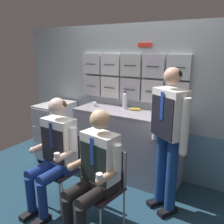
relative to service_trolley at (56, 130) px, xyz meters
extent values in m
cube|color=#1C394B|center=(1.32, -0.98, -0.53)|extent=(4.80, 4.80, 0.04)
cube|color=#97A4AB|center=(1.32, 0.40, 0.57)|extent=(4.20, 0.06, 2.15)
cube|color=#5C869E|center=(1.32, 0.36, -0.15)|extent=(4.12, 0.01, 0.72)
cube|color=#B4B4BB|center=(0.51, 0.34, 0.73)|extent=(0.31, 0.06, 0.31)
cylinder|color=#272728|center=(0.51, 0.30, 0.73)|extent=(0.17, 0.01, 0.01)
cube|color=silver|center=(0.85, 0.34, 0.73)|extent=(0.31, 0.06, 0.31)
cylinder|color=#1E292B|center=(0.85, 0.30, 0.73)|extent=(0.17, 0.01, 0.01)
cube|color=#AAA9B8|center=(1.19, 0.34, 0.73)|extent=(0.31, 0.06, 0.31)
cylinder|color=#212924|center=(1.19, 0.30, 0.73)|extent=(0.17, 0.01, 0.01)
cube|color=#BEB7C0|center=(1.53, 0.34, 0.73)|extent=(0.31, 0.06, 0.31)
cylinder|color=#1C2924|center=(1.53, 0.30, 0.73)|extent=(0.17, 0.01, 0.01)
cube|color=#BEB4B8|center=(1.87, 0.34, 0.73)|extent=(0.31, 0.06, 0.31)
cylinder|color=#1D2B2A|center=(1.87, 0.30, 0.73)|extent=(0.17, 0.01, 0.01)
cube|color=silver|center=(0.51, 0.34, 1.08)|extent=(0.31, 0.06, 0.31)
cylinder|color=#1E2830|center=(0.51, 0.30, 1.08)|extent=(0.17, 0.01, 0.01)
cube|color=silver|center=(0.85, 0.34, 1.08)|extent=(0.31, 0.06, 0.31)
cylinder|color=#21292A|center=(0.85, 0.30, 1.08)|extent=(0.17, 0.01, 0.01)
cube|color=#ACB5AF|center=(1.19, 0.34, 1.08)|extent=(0.31, 0.06, 0.31)
cylinder|color=#20252B|center=(1.19, 0.30, 1.08)|extent=(0.17, 0.01, 0.01)
cube|color=#ABA9BA|center=(1.53, 0.34, 1.08)|extent=(0.31, 0.06, 0.31)
cylinder|color=#262823|center=(1.53, 0.30, 1.08)|extent=(0.17, 0.01, 0.01)
cube|color=#A9B2B7|center=(1.87, 0.34, 1.08)|extent=(0.31, 0.06, 0.31)
cylinder|color=#1C2B24|center=(1.87, 0.30, 1.08)|extent=(0.17, 0.01, 0.01)
cube|color=red|center=(1.38, 0.35, 1.35)|extent=(0.20, 0.02, 0.05)
cube|color=#9E98A3|center=(1.27, 0.11, -0.04)|extent=(1.52, 0.52, 0.94)
cube|color=gray|center=(1.27, 0.11, 0.45)|extent=(1.55, 0.53, 0.03)
sphere|color=black|center=(-0.15, -0.27, -0.47)|extent=(0.07, 0.07, 0.07)
sphere|color=black|center=(0.16, -0.27, -0.47)|extent=(0.07, 0.07, 0.07)
sphere|color=black|center=(-0.15, 0.28, -0.47)|extent=(0.07, 0.07, 0.07)
sphere|color=black|center=(0.16, 0.28, -0.47)|extent=(0.07, 0.07, 0.07)
cube|color=silver|center=(0.00, 0.00, 0.00)|extent=(0.40, 0.64, 0.88)
cube|color=#ACADB3|center=(0.00, -0.32, -0.29)|extent=(0.35, 0.01, 0.24)
cube|color=#ACADB3|center=(0.00, -0.32, 0.00)|extent=(0.35, 0.01, 0.24)
cube|color=#ACADB3|center=(0.00, -0.32, 0.30)|extent=(0.35, 0.01, 0.24)
cylinder|color=#28282D|center=(0.00, -0.30, 0.42)|extent=(0.32, 0.02, 0.02)
cylinder|color=#A8AAAF|center=(0.69, -1.03, -0.30)|extent=(0.02, 0.02, 0.41)
cylinder|color=#A8AAAF|center=(1.05, -1.05, -0.30)|extent=(0.02, 0.02, 0.41)
cylinder|color=#A8AAAF|center=(0.71, -0.67, -0.30)|extent=(0.02, 0.02, 0.41)
cylinder|color=#A8AAAF|center=(1.07, -0.70, -0.30)|extent=(0.02, 0.02, 0.41)
cube|color=#2A1E29|center=(0.88, -0.86, -0.08)|extent=(0.42, 0.42, 0.02)
cube|color=#2A1E29|center=(0.89, -0.67, 0.13)|extent=(0.37, 0.05, 0.40)
cylinder|color=#A8AAAF|center=(0.71, -0.67, 0.13)|extent=(0.02, 0.02, 0.40)
cylinder|color=#A8AAAF|center=(1.07, -0.70, 0.13)|extent=(0.02, 0.02, 0.40)
cube|color=black|center=(0.76, -1.25, -0.48)|extent=(0.10, 0.22, 0.06)
cube|color=black|center=(0.95, -1.27, -0.48)|extent=(0.10, 0.22, 0.06)
cylinder|color=navy|center=(0.76, -1.21, -0.25)|extent=(0.10, 0.10, 0.41)
cylinder|color=navy|center=(0.96, -1.23, -0.25)|extent=(0.10, 0.10, 0.41)
cylinder|color=navy|center=(0.77, -1.04, -0.02)|extent=(0.15, 0.40, 0.13)
cylinder|color=navy|center=(0.97, -1.05, -0.02)|extent=(0.15, 0.40, 0.13)
cube|color=navy|center=(0.88, -0.86, -0.01)|extent=(0.36, 0.22, 0.12)
cube|color=white|center=(0.88, -0.84, 0.30)|extent=(0.39, 0.23, 0.50)
cube|color=black|center=(0.87, -0.95, 0.26)|extent=(0.34, 0.03, 0.40)
cube|color=navy|center=(0.87, -0.96, 0.39)|extent=(0.04, 0.01, 0.28)
cylinder|color=white|center=(0.66, -0.83, 0.35)|extent=(0.08, 0.08, 0.27)
cylinder|color=beige|center=(0.68, -0.94, 0.20)|extent=(0.08, 0.25, 0.07)
sphere|color=beige|center=(0.67, -1.06, 0.20)|extent=(0.08, 0.08, 0.08)
cylinder|color=white|center=(1.10, -0.86, 0.35)|extent=(0.08, 0.08, 0.27)
cylinder|color=beige|center=(1.07, -0.97, 0.20)|extent=(0.08, 0.25, 0.07)
sphere|color=beige|center=(1.06, -1.08, 0.20)|extent=(0.08, 0.08, 0.08)
cylinder|color=silver|center=(1.06, -1.08, 0.24)|extent=(0.06, 0.06, 0.06)
sphere|color=beige|center=(0.88, -0.84, 0.69)|extent=(0.20, 0.20, 0.20)
ellipsoid|color=brown|center=(0.88, -0.83, 0.70)|extent=(0.20, 0.19, 0.14)
cylinder|color=#A8AAAF|center=(1.30, -1.11, -0.30)|extent=(0.02, 0.02, 0.41)
cylinder|color=#A8AAAF|center=(1.36, -0.76, -0.30)|extent=(0.02, 0.02, 0.41)
cylinder|color=#A8AAAF|center=(1.72, -0.82, -0.30)|extent=(0.02, 0.02, 0.41)
cube|color=#2A1E29|center=(1.51, -0.97, -0.08)|extent=(0.46, 0.46, 0.02)
cube|color=#2A1E29|center=(1.54, -0.78, 0.13)|extent=(0.37, 0.09, 0.40)
cylinder|color=#A8AAAF|center=(1.36, -0.76, 0.13)|extent=(0.02, 0.02, 0.40)
cylinder|color=#A8AAAF|center=(1.72, -0.82, 0.13)|extent=(0.02, 0.02, 0.40)
cylinder|color=black|center=(1.36, -1.29, -0.25)|extent=(0.10, 0.10, 0.41)
cylinder|color=black|center=(1.39, -1.12, -0.02)|extent=(0.19, 0.40, 0.13)
cylinder|color=black|center=(1.57, -1.15, -0.02)|extent=(0.19, 0.40, 0.13)
cube|color=black|center=(1.51, -0.97, -0.01)|extent=(0.37, 0.25, 0.12)
cube|color=white|center=(1.51, -0.95, 0.29)|extent=(0.39, 0.26, 0.48)
cube|color=black|center=(1.49, -1.05, 0.25)|extent=(0.33, 0.07, 0.38)
cube|color=navy|center=(1.49, -1.06, 0.37)|extent=(0.04, 0.02, 0.27)
cylinder|color=white|center=(1.30, -0.91, 0.34)|extent=(0.08, 0.08, 0.26)
cylinder|color=tan|center=(1.31, -1.02, 0.19)|extent=(0.11, 0.25, 0.07)
sphere|color=tan|center=(1.29, -1.13, 0.19)|extent=(0.08, 0.08, 0.08)
cylinder|color=white|center=(1.72, -0.98, 0.34)|extent=(0.08, 0.08, 0.26)
cylinder|color=tan|center=(1.68, -1.08, 0.19)|extent=(0.11, 0.25, 0.07)
sphere|color=tan|center=(1.66, -1.19, 0.19)|extent=(0.08, 0.08, 0.08)
cylinder|color=white|center=(1.66, -1.19, 0.23)|extent=(0.06, 0.06, 0.06)
sphere|color=tan|center=(1.51, -0.95, 0.66)|extent=(0.19, 0.19, 0.19)
ellipsoid|color=tan|center=(1.51, -0.93, 0.68)|extent=(0.21, 0.20, 0.13)
cube|color=black|center=(1.89, -0.32, -0.48)|extent=(0.20, 0.25, 0.06)
cube|color=black|center=(2.07, -0.42, -0.48)|extent=(0.20, 0.25, 0.06)
cylinder|color=navy|center=(1.92, -0.30, -0.03)|extent=(0.12, 0.12, 0.84)
cylinder|color=navy|center=(2.07, -0.39, -0.03)|extent=(0.12, 0.12, 0.84)
cube|color=white|center=(2.00, -0.34, 0.65)|extent=(0.42, 0.37, 0.52)
cube|color=black|center=(1.94, -0.44, 0.62)|extent=(0.29, 0.18, 0.43)
cube|color=navy|center=(1.94, -0.44, 0.74)|extent=(0.04, 0.03, 0.29)
cylinder|color=white|center=(1.81, -0.23, 0.57)|extent=(0.08, 0.08, 0.57)
sphere|color=tan|center=(1.81, -0.23, 0.28)|extent=(0.08, 0.08, 0.08)
cylinder|color=white|center=(2.19, -0.46, 0.57)|extent=(0.08, 0.08, 0.57)
sphere|color=tan|center=(2.19, -0.46, 0.28)|extent=(0.08, 0.08, 0.08)
sphere|color=tan|center=(2.00, -0.34, 1.04)|extent=(0.18, 0.18, 0.18)
ellipsoid|color=black|center=(2.00, -0.33, 1.05)|extent=(0.24, 0.23, 0.13)
cylinder|color=#459B5B|center=(1.68, 0.27, 0.58)|extent=(0.06, 0.06, 0.23)
cone|color=#459B5B|center=(1.68, 0.27, 0.70)|extent=(0.06, 0.06, 0.02)
cylinder|color=red|center=(1.68, 0.27, 0.72)|extent=(0.03, 0.03, 0.02)
cylinder|color=#519959|center=(1.79, -0.02, 0.58)|extent=(0.07, 0.07, 0.23)
cone|color=#519959|center=(1.79, -0.02, 0.70)|extent=(0.07, 0.07, 0.02)
cylinder|color=silver|center=(1.79, -0.02, 0.72)|extent=(0.03, 0.03, 0.02)
cylinder|color=silver|center=(1.16, 0.23, 0.57)|extent=(0.06, 0.06, 0.21)
cone|color=silver|center=(1.16, 0.23, 0.69)|extent=(0.06, 0.06, 0.02)
cylinder|color=black|center=(1.16, 0.23, 0.71)|extent=(0.03, 0.03, 0.02)
cylinder|color=white|center=(0.70, 0.13, 0.49)|extent=(0.06, 0.06, 0.06)
cylinder|color=#382114|center=(0.70, 0.13, 0.52)|extent=(0.05, 0.05, 0.01)
cylinder|color=navy|center=(1.79, 0.16, 0.51)|extent=(0.06, 0.06, 0.09)
cylinder|color=#382114|center=(1.79, 0.16, 0.54)|extent=(0.05, 0.05, 0.01)
cylinder|color=white|center=(1.64, 0.12, 0.50)|extent=(0.06, 0.06, 0.07)
cylinder|color=#382114|center=(1.64, 0.12, 0.53)|extent=(0.05, 0.05, 0.01)
ellipsoid|color=yellow|center=(1.34, 0.21, 0.48)|extent=(0.17, 0.10, 0.04)
cylinder|color=#4C3819|center=(1.41, 0.24, 0.49)|extent=(0.01, 0.01, 0.02)
camera|label=1|loc=(2.70, -2.70, 1.31)|focal=37.92mm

